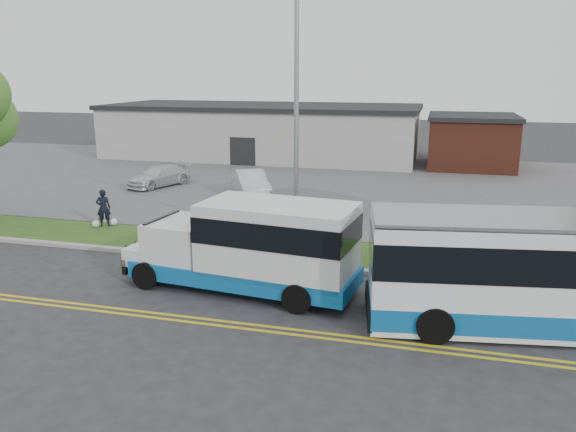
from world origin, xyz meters
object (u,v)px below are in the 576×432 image
(shuttle_bus, at_px, (256,244))
(pedestrian, at_px, (103,208))
(parked_car_a, at_px, (251,183))
(parked_car_b, at_px, (159,176))
(streetlight_near, at_px, (296,119))

(shuttle_bus, height_order, pedestrian, shuttle_bus)
(parked_car_a, height_order, parked_car_b, parked_car_a)
(pedestrian, distance_m, parked_car_a, 8.90)
(parked_car_a, bearing_deg, streetlight_near, -91.20)
(pedestrian, xyz_separation_m, parked_car_b, (-2.04, 9.14, -0.24))
(shuttle_bus, height_order, parked_car_b, shuttle_bus)
(streetlight_near, distance_m, shuttle_bus, 5.49)
(streetlight_near, xyz_separation_m, parked_car_b, (-11.32, 10.42, -4.51))
(parked_car_a, bearing_deg, parked_car_b, 138.02)
(pedestrian, xyz_separation_m, parked_car_a, (4.38, 7.75, -0.12))
(shuttle_bus, xyz_separation_m, parked_car_a, (-4.64, 13.12, -0.75))
(shuttle_bus, relative_size, pedestrian, 4.64)
(streetlight_near, xyz_separation_m, pedestrian, (-9.28, 1.27, -4.28))
(streetlight_near, height_order, pedestrian, streetlight_near)
(streetlight_near, height_order, shuttle_bus, streetlight_near)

